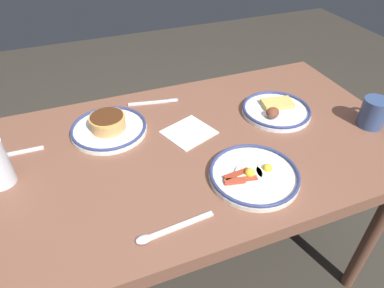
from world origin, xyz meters
TOP-DOWN VIEW (x-y plane):
  - ground_plane at (0.00, 0.00)m, footprint 6.00×6.00m
  - dining_table at (0.00, 0.00)m, footprint 1.36×0.79m
  - plate_near_main at (-0.32, -0.06)m, footprint 0.25×0.25m
  - plate_center_pancakes at (0.27, -0.17)m, footprint 0.26×0.26m
  - plate_far_companion at (-0.08, 0.21)m, footprint 0.26×0.26m
  - coffee_mug at (-0.59, 0.12)m, footprint 0.11×0.09m
  - paper_napkin at (0.02, -0.06)m, footprint 0.19×0.18m
  - fork_near at (0.08, -0.29)m, footprint 0.19×0.05m
  - fork_far at (0.58, -0.16)m, footprint 0.19×0.02m
  - tea_spoon at (0.22, 0.30)m, footprint 0.21×0.04m

SIDE VIEW (x-z plane):
  - ground_plane at x=0.00m, z-range 0.00..0.00m
  - dining_table at x=0.00m, z-range 0.30..1.05m
  - paper_napkin at x=0.02m, z-range 0.75..0.75m
  - fork_near at x=0.08m, z-range 0.75..0.75m
  - fork_far at x=0.58m, z-range 0.75..0.75m
  - tea_spoon at x=0.22m, z-range 0.74..0.75m
  - plate_far_companion at x=-0.08m, z-range 0.74..0.78m
  - plate_near_main at x=-0.32m, z-range 0.73..0.78m
  - plate_center_pancakes at x=0.27m, z-range 0.73..0.80m
  - coffee_mug at x=-0.59m, z-range 0.75..0.85m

